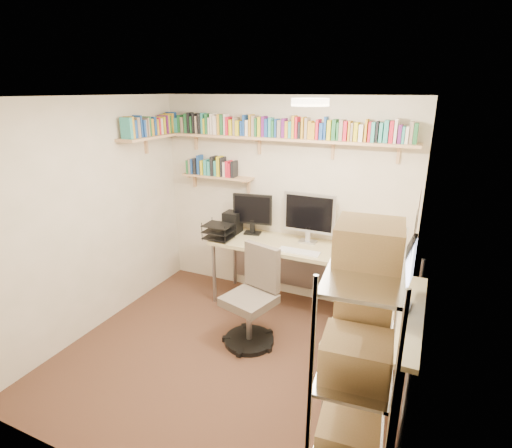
{
  "coord_description": "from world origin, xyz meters",
  "views": [
    {
      "loc": [
        1.66,
        -2.98,
        2.55
      ],
      "look_at": [
        0.07,
        0.55,
        1.25
      ],
      "focal_mm": 28.0,
      "sensor_mm": 36.0,
      "label": 1
    }
  ],
  "objects": [
    {
      "name": "room_shell",
      "position": [
        0.0,
        0.0,
        1.55
      ],
      "size": [
        3.24,
        3.04,
        2.52
      ],
      "color": "beige",
      "rests_on": "ground"
    },
    {
      "name": "ground",
      "position": [
        0.0,
        0.0,
        0.0
      ],
      "size": [
        3.2,
        3.2,
        0.0
      ],
      "primitive_type": "plane",
      "color": "#4A281F",
      "rests_on": "ground"
    },
    {
      "name": "wall_shelves",
      "position": [
        -0.42,
        1.3,
        2.03
      ],
      "size": [
        3.12,
        1.09,
        0.8
      ],
      "color": "tan",
      "rests_on": "ground"
    },
    {
      "name": "wire_rack",
      "position": [
        1.42,
        -1.08,
        1.17
      ],
      "size": [
        0.45,
        0.82,
        1.93
      ],
      "rotation": [
        0.0,
        0.0,
        0.09
      ],
      "color": "silver",
      "rests_on": "ground"
    },
    {
      "name": "office_chair",
      "position": [
        0.12,
        0.35,
        0.44
      ],
      "size": [
        0.57,
        0.58,
        1.05
      ],
      "rotation": [
        0.0,
        0.0,
        -0.27
      ],
      "color": "black",
      "rests_on": "ground"
    },
    {
      "name": "corner_desk",
      "position": [
        0.5,
        0.91,
        0.82
      ],
      "size": [
        2.54,
        2.1,
        1.43
      ],
      "color": "#CEBB86",
      "rests_on": "ground"
    }
  ]
}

